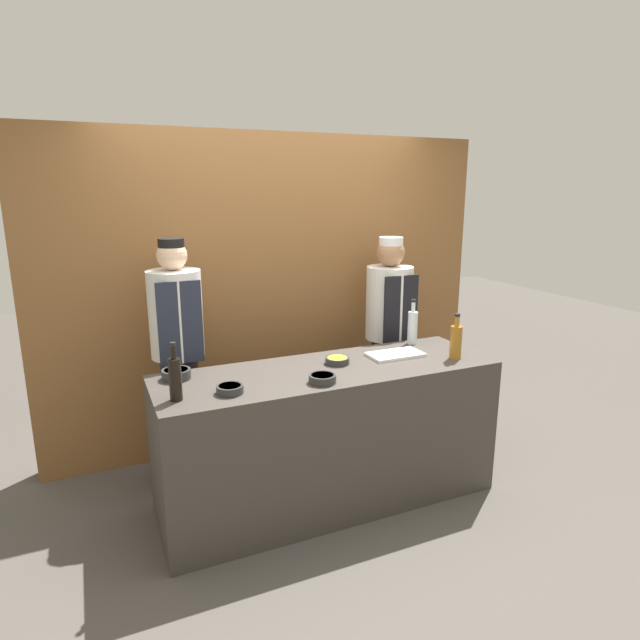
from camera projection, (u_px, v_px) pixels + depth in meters
ground_plane at (328, 498)px, 3.54m from camera, size 14.00×14.00×0.00m
cabinet_wall at (272, 292)px, 4.20m from camera, size 3.52×0.18×2.40m
counter at (329, 435)px, 3.43m from camera, size 2.15×0.68×0.91m
sauce_bowl_yellow at (337, 360)px, 3.41m from camera, size 0.15×0.15×0.04m
sauce_bowl_brown at (176, 374)px, 3.13m from camera, size 0.17×0.17×0.06m
sauce_bowl_white at (322, 378)px, 3.07m from camera, size 0.16×0.16×0.05m
sauce_bowl_red at (230, 389)px, 2.91m from camera, size 0.15×0.15×0.04m
cutting_board at (395, 354)px, 3.57m from camera, size 0.37×0.20×0.02m
bottle_amber at (456, 341)px, 3.49m from camera, size 0.08×0.08×0.30m
bottle_soy at (175, 378)px, 2.79m from camera, size 0.07×0.07×0.32m
bottle_clear at (412, 326)px, 3.83m from camera, size 0.07×0.07×0.33m
chef_left at (178, 355)px, 3.56m from camera, size 0.35×0.35×1.69m
chef_right at (388, 333)px, 4.21m from camera, size 0.36×0.36×1.64m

